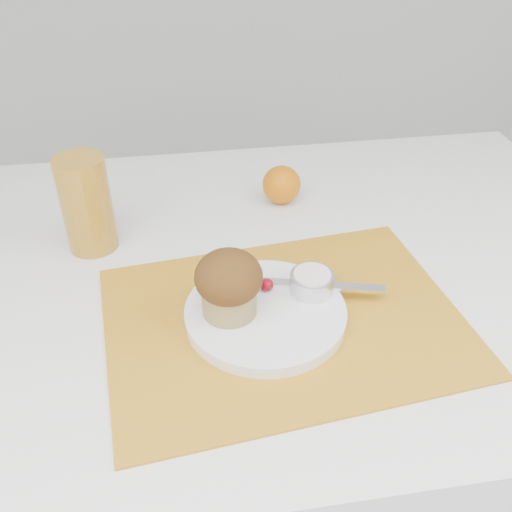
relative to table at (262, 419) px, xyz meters
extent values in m
cube|color=white|center=(0.00, 0.00, 0.00)|extent=(1.20, 0.80, 0.75)
cube|color=orange|center=(0.01, -0.13, 0.38)|extent=(0.50, 0.39, 0.00)
cylinder|color=white|center=(-0.02, -0.13, 0.39)|extent=(0.25, 0.25, 0.02)
cylinder|color=silver|center=(0.05, -0.10, 0.41)|extent=(0.07, 0.07, 0.03)
cylinder|color=white|center=(0.05, -0.10, 0.42)|extent=(0.07, 0.07, 0.01)
ellipsoid|color=#61020E|center=(-0.01, -0.09, 0.41)|extent=(0.02, 0.02, 0.02)
ellipsoid|color=#63020F|center=(0.03, -0.11, 0.41)|extent=(0.02, 0.02, 0.02)
cube|color=silver|center=(0.06, -0.09, 0.40)|extent=(0.19, 0.06, 0.00)
sphere|color=orange|center=(0.06, 0.18, 0.41)|extent=(0.07, 0.07, 0.07)
cylinder|color=#B57E22|center=(-0.26, 0.09, 0.45)|extent=(0.08, 0.08, 0.15)
cylinder|color=tan|center=(-0.07, -0.13, 0.42)|extent=(0.08, 0.08, 0.04)
ellipsoid|color=#321B09|center=(-0.07, -0.13, 0.45)|extent=(0.09, 0.09, 0.07)
camera|label=1|loc=(-0.12, -0.69, 0.90)|focal=40.00mm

